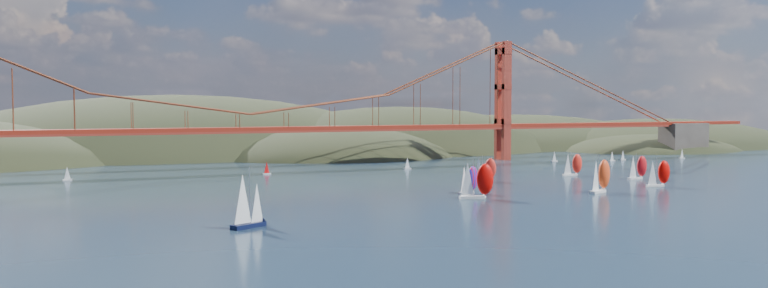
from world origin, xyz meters
TOP-DOWN VIEW (x-y plane):
  - ground at (0.00, 0.00)m, footprint 1200.00×1200.00m
  - headlands at (44.95, 278.29)m, footprint 725.00×225.00m
  - bridge at (-1.75, 180.00)m, footprint 552.00×12.00m
  - sloop_navy at (-37.15, 38.88)m, footprint 8.71×6.99m
  - racer_0 at (32.15, 60.80)m, footprint 9.76×5.87m
  - racer_1 at (72.58, 57.68)m, footprint 9.76×6.46m
  - racer_2 at (100.10, 62.69)m, footprint 8.26×3.86m
  - racer_3 at (99.00, 103.13)m, footprint 7.82×3.26m
  - racer_4 at (111.23, 83.49)m, footprint 7.97×3.27m
  - racer_5 at (59.40, 99.80)m, footprint 7.76×6.17m
  - racer_rwb at (36.32, 71.76)m, footprint 8.02×5.35m
  - distant_boat_3 at (-68.41, 160.46)m, footprint 3.00×2.00m
  - distant_boat_4 at (134.77, 160.22)m, footprint 3.00×2.00m
  - distant_boat_5 at (160.28, 151.31)m, footprint 3.00×2.00m
  - distant_boat_6 at (168.72, 153.65)m, footprint 3.00×2.00m
  - distant_boat_7 at (201.70, 149.91)m, footprint 3.00×2.00m
  - distant_boat_8 at (56.79, 152.73)m, footprint 3.00×2.00m
  - distant_boat_9 at (-0.60, 154.09)m, footprint 3.00×2.00m

SIDE VIEW (x-z plane):
  - headlands at x=44.95m, z-range -60.46..35.54m
  - ground at x=0.00m, z-range 0.00..0.00m
  - distant_boat_3 at x=-68.41m, z-range 0.06..4.76m
  - distant_boat_4 at x=134.77m, z-range 0.06..4.76m
  - distant_boat_5 at x=160.28m, z-range 0.06..4.76m
  - distant_boat_6 at x=168.72m, z-range 0.06..4.76m
  - distant_boat_7 at x=201.70m, z-range 0.06..4.76m
  - distant_boat_8 at x=56.79m, z-range 0.06..4.76m
  - distant_boat_9 at x=-0.60m, z-range 0.06..4.76m
  - racer_5 at x=59.40m, z-range -0.24..8.60m
  - racer_3 at x=99.00m, z-range -0.25..8.68m
  - racer_rwb at x=36.32m, z-range -0.25..8.72m
  - racer_4 at x=111.23m, z-range -0.25..8.89m
  - racer_2 at x=100.10m, z-range -0.26..9.07m
  - racer_1 at x=72.58m, z-range -0.30..10.62m
  - racer_0 at x=32.15m, z-range -0.30..10.63m
  - sloop_navy at x=-37.15m, z-range -0.74..11.95m
  - bridge at x=-1.75m, z-range 4.73..59.73m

